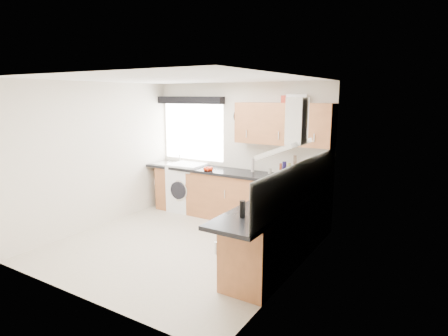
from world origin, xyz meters
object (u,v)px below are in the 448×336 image
Objects in this scene: oven at (280,231)px; washing_machine at (188,187)px; upper_cabinets at (283,124)px; extractor_hood at (291,135)px.

oven is 0.90× the size of washing_machine.
oven is at bearing -30.41° from washing_machine.
upper_cabinets is 2.36m from washing_machine.
washing_machine is at bearing -176.92° from upper_cabinets.
upper_cabinets is (-0.65, 1.33, 0.03)m from extractor_hood.
oven is 2.78m from washing_machine.
washing_machine is (-2.60, 1.22, -1.30)m from extractor_hood.
extractor_hood is at bearing -29.53° from washing_machine.
extractor_hood is 1.48m from upper_cabinets.
upper_cabinets is 1.80× the size of washing_machine.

